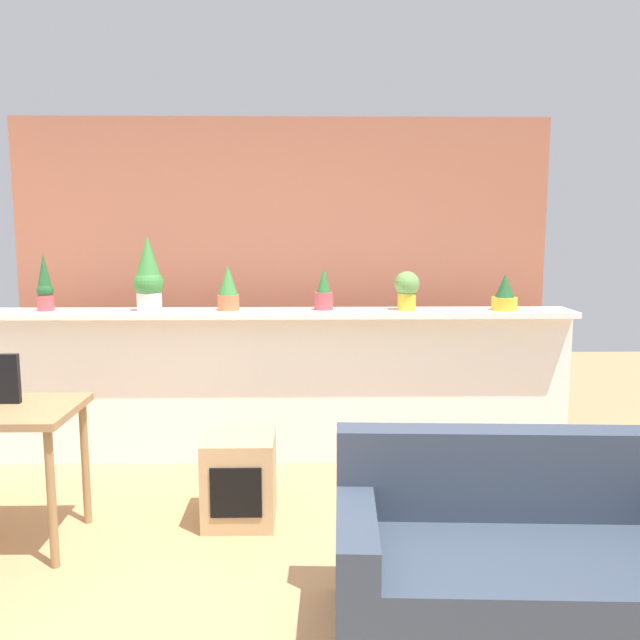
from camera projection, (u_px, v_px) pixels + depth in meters
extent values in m
plane|color=tan|center=(264.00, 620.00, 2.86)|extent=(12.00, 12.00, 0.00)
cube|color=white|center=(281.00, 388.00, 4.76)|extent=(4.12, 0.16, 1.05)
cube|color=white|center=(280.00, 313.00, 4.64)|extent=(4.12, 0.37, 0.04)
cube|color=#AD664C|center=(283.00, 280.00, 5.25)|extent=(4.12, 0.10, 2.50)
cylinder|color=#B7474C|center=(46.00, 303.00, 4.61)|extent=(0.11, 0.11, 0.11)
sphere|color=#235B2D|center=(45.00, 290.00, 4.60)|extent=(0.11, 0.11, 0.11)
cone|color=#235B2D|center=(44.00, 270.00, 4.58)|extent=(0.09, 0.09, 0.24)
cylinder|color=silver|center=(149.00, 302.00, 4.61)|extent=(0.17, 0.17, 0.13)
sphere|color=#3D843D|center=(149.00, 284.00, 4.59)|extent=(0.21, 0.21, 0.21)
cone|color=#3D843D|center=(148.00, 256.00, 4.57)|extent=(0.18, 0.18, 0.29)
cylinder|color=#C66B42|center=(228.00, 302.00, 4.64)|extent=(0.15, 0.15, 0.11)
cone|color=#3D843D|center=(228.00, 280.00, 4.61)|extent=(0.14, 0.14, 0.20)
cylinder|color=#B7474C|center=(324.00, 301.00, 4.67)|extent=(0.13, 0.13, 0.12)
cone|color=#2D7033|center=(324.00, 280.00, 4.64)|extent=(0.10, 0.10, 0.18)
cylinder|color=gold|center=(407.00, 302.00, 4.65)|extent=(0.13, 0.13, 0.12)
sphere|color=#669E4C|center=(407.00, 284.00, 4.63)|extent=(0.18, 0.18, 0.18)
cylinder|color=gold|center=(504.00, 304.00, 4.65)|extent=(0.18, 0.18, 0.09)
cone|color=#235B2D|center=(505.00, 286.00, 4.63)|extent=(0.13, 0.13, 0.16)
cylinder|color=#99754C|center=(52.00, 499.00, 3.26)|extent=(0.04, 0.04, 0.71)
cylinder|color=#99754C|center=(85.00, 463.00, 3.75)|extent=(0.04, 0.04, 0.71)
cube|color=tan|center=(240.00, 479.00, 3.79)|extent=(0.40, 0.40, 0.50)
cube|color=black|center=(236.00, 492.00, 3.61)|extent=(0.28, 0.04, 0.28)
cube|color=#333D4C|center=(528.00, 594.00, 2.70)|extent=(1.60, 0.84, 0.40)
cube|color=#333D4C|center=(513.00, 473.00, 2.94)|extent=(1.57, 0.24, 0.40)
cube|color=#333D4C|center=(356.00, 527.00, 2.68)|extent=(0.20, 0.77, 0.16)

